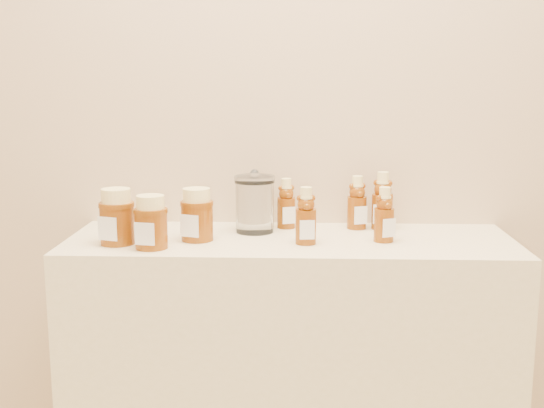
# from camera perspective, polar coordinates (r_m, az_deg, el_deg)

# --- Properties ---
(wall_back) EXTENTS (3.50, 0.02, 2.70)m
(wall_back) POSITION_cam_1_polar(r_m,az_deg,el_deg) (1.98, 1.68, 11.23)
(wall_back) COLOR #C9AD87
(wall_back) RESTS_ON ground
(display_table) EXTENTS (1.20, 0.40, 0.90)m
(display_table) POSITION_cam_1_polar(r_m,az_deg,el_deg) (1.99, 1.47, -15.59)
(display_table) COLOR beige
(display_table) RESTS_ON ground
(bear_bottle_back_left) EXTENTS (0.07, 0.07, 0.16)m
(bear_bottle_back_left) POSITION_cam_1_polar(r_m,az_deg,el_deg) (1.95, 1.20, 0.34)
(bear_bottle_back_left) COLOR #672D08
(bear_bottle_back_left) RESTS_ON display_table
(bear_bottle_back_mid) EXTENTS (0.07, 0.07, 0.17)m
(bear_bottle_back_mid) POSITION_cam_1_polar(r_m,az_deg,el_deg) (1.95, 7.13, 0.43)
(bear_bottle_back_mid) COLOR #672D08
(bear_bottle_back_mid) RESTS_ON display_table
(bear_bottle_back_right) EXTENTS (0.08, 0.08, 0.19)m
(bear_bottle_back_right) POSITION_cam_1_polar(r_m,az_deg,el_deg) (1.96, 9.23, 0.59)
(bear_bottle_back_right) COLOR #672D08
(bear_bottle_back_right) RESTS_ON display_table
(bear_bottle_front_left) EXTENTS (0.06, 0.06, 0.17)m
(bear_bottle_front_left) POSITION_cam_1_polar(r_m,az_deg,el_deg) (1.76, 2.86, -0.66)
(bear_bottle_front_left) COLOR #672D08
(bear_bottle_front_left) RESTS_ON display_table
(bear_bottle_front_right) EXTENTS (0.07, 0.07, 0.16)m
(bear_bottle_front_right) POSITION_cam_1_polar(r_m,az_deg,el_deg) (1.81, 9.38, -0.57)
(bear_bottle_front_right) COLOR #672D08
(bear_bottle_front_right) RESTS_ON display_table
(honey_jar_left) EXTENTS (0.12, 0.12, 0.15)m
(honey_jar_left) POSITION_cam_1_polar(r_m,az_deg,el_deg) (1.81, -12.85, -1.02)
(honey_jar_left) COLOR #672D08
(honey_jar_left) RESTS_ON display_table
(honey_jar_back) EXTENTS (0.11, 0.11, 0.14)m
(honey_jar_back) POSITION_cam_1_polar(r_m,az_deg,el_deg) (1.81, -6.30, -0.87)
(honey_jar_back) COLOR #672D08
(honey_jar_back) RESTS_ON display_table
(honey_jar_front) EXTENTS (0.10, 0.10, 0.14)m
(honey_jar_front) POSITION_cam_1_polar(r_m,az_deg,el_deg) (1.75, -10.09, -1.49)
(honey_jar_front) COLOR #672D08
(honey_jar_front) RESTS_ON display_table
(glass_canister) EXTENTS (0.13, 0.13, 0.17)m
(glass_canister) POSITION_cam_1_polar(r_m,az_deg,el_deg) (1.90, -1.47, 0.20)
(glass_canister) COLOR white
(glass_canister) RESTS_ON display_table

